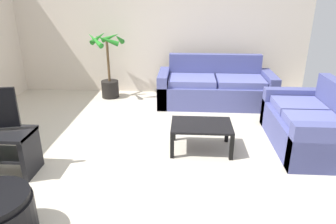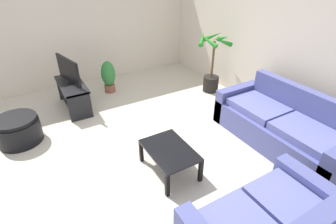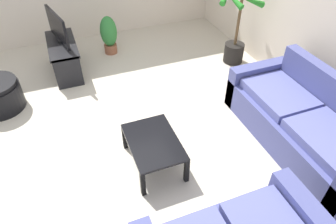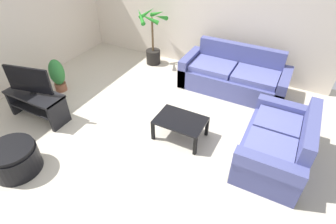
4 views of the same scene
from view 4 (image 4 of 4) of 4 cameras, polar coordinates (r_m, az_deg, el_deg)
ground_plane at (r=4.64m, az=-8.42°, el=-5.22°), size 6.60×6.60×0.00m
wall_back at (r=6.31m, az=7.03°, el=21.11°), size 6.00×0.06×2.70m
couch_main at (r=5.78m, az=13.88°, el=7.31°), size 2.15×0.90×0.90m
couch_loveseat at (r=4.34m, az=22.29°, el=-6.56°), size 0.90×1.56×0.90m
tv_stand at (r=5.34m, az=-26.39°, el=1.95°), size 1.10×0.45×0.53m
tv at (r=5.12m, az=-27.77°, el=6.11°), size 0.82×0.23×0.51m
coffee_table at (r=4.38m, az=2.69°, el=-2.19°), size 0.81×0.56×0.38m
potted_palm at (r=6.60m, az=-3.35°, el=14.59°), size 0.70×0.70×1.33m
potted_plant_small at (r=6.01m, az=-22.67°, el=7.44°), size 0.31×0.31×0.72m
ottoman at (r=4.53m, az=-30.08°, el=-8.69°), size 0.69×0.69×0.44m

